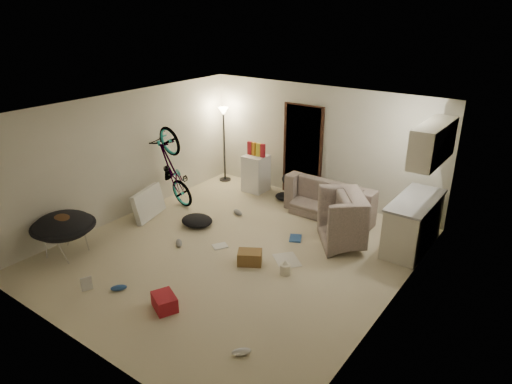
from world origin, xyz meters
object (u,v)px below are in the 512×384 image
Objects in this scene: sofa at (333,201)px; juicer at (285,268)px; mini_fridge at (256,173)px; bicycle at (173,185)px; saucer_chair at (64,231)px; floor_lamp at (224,128)px; kitchen_counter at (413,224)px; drink_case_a at (250,257)px; armchair at (361,225)px; tv_box at (149,203)px; drink_case_b at (164,302)px.

sofa is 7.62× the size of juicer.
bicycle is at bearing -118.19° from mini_fridge.
saucer_chair is at bearing -102.46° from mini_fridge.
floor_lamp reaches higher than kitchen_counter.
floor_lamp is at bearing 91.30° from saucer_chair.
drink_case_a is at bearing 30.36° from saucer_chair.
armchair is (-0.78, -0.41, -0.08)m from kitchen_counter.
mini_fridge is 3.64m from juicer.
tv_box is (-2.96, -2.35, 0.02)m from sofa.
drink_case_b is (2.60, -4.51, -1.20)m from floor_lamp.
armchair is at bearing 139.87° from sofa.
bicycle is (0.10, -1.84, -0.83)m from floor_lamp.
mini_fridge reaches higher than armchair.
drink_case_b is (-0.46, -4.31, -0.17)m from sofa.
saucer_chair is 3.20m from drink_case_a.
sofa is 1.76× the size of armchair.
mini_fridge is at bearing -18.89° from bicycle.
bicycle is at bearing 158.28° from drink_case_b.
sofa is 1.05× the size of bicycle.
floor_lamp is 1.99× the size of tv_box.
saucer_chair is 1.87m from tv_box.
mini_fridge is (-3.03, 0.96, 0.07)m from armchair.
armchair is 2.75× the size of drink_case_a.
floor_lamp reaches higher than saucer_chair.
drink_case_a is at bearing -100.65° from bicycle.
drink_case_a is (-1.98, -2.16, -0.33)m from kitchen_counter.
drink_case_a is (2.75, -0.97, -0.37)m from bicycle.
floor_lamp is at bearing -2.72° from sofa.
mini_fridge reaches higher than tv_box.
drink_case_b is at bearing -53.36° from tv_box.
sofa is 2.12× the size of tv_box.
drink_case_a is 1.03× the size of drink_case_b.
mini_fridge is at bearing 171.80° from kitchen_counter.
drink_case_a is at bearing -173.53° from juicer.
drink_case_b is at bearing -120.04° from kitchen_counter.
kitchen_counter reaches higher than armchair.
floor_lamp is at bearing 37.50° from armchair.
drink_case_b is (1.58, -4.41, -0.31)m from mini_fridge.
drink_case_a is 1.72m from drink_case_b.
mini_fridge is 2.62m from tv_box.
kitchen_counter reaches higher than saucer_chair.
saucer_chair is (-0.91, -4.32, 0.03)m from mini_fridge.
sofa is 1.31m from armchair.
mini_fridge reaches higher than sofa.
juicer is (3.40, -0.18, -0.20)m from tv_box.
bicycle reaches higher than mini_fridge.
bicycle is 2.01× the size of tv_box.
mini_fridge is (-2.04, 0.10, 0.14)m from sofa.
mini_fridge is 3.35× the size of juicer.
mini_fridge is 4.41m from saucer_chair.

